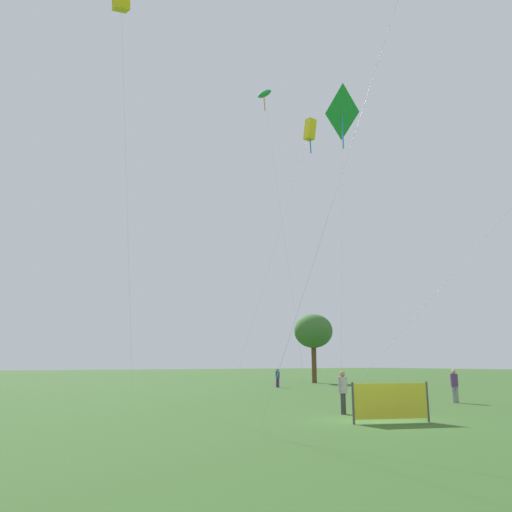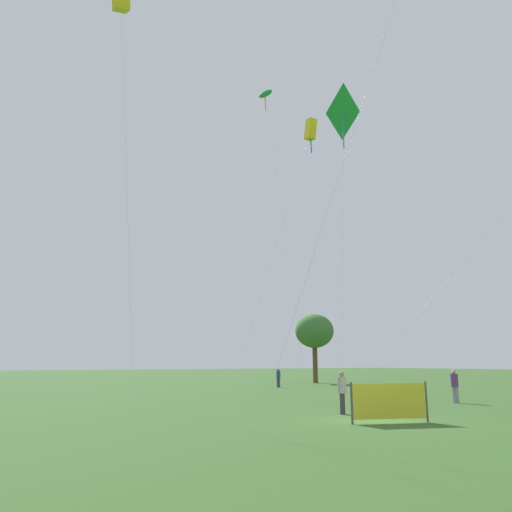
% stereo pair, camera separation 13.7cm
% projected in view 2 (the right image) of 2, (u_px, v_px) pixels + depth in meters
% --- Properties ---
extents(ground, '(280.00, 280.00, 0.00)m').
position_uv_depth(ground, '(377.00, 422.00, 18.15)').
color(ground, '#335623').
extents(person_standing_0, '(0.36, 0.36, 1.61)m').
position_uv_depth(person_standing_0, '(278.00, 376.00, 43.39)').
color(person_standing_0, '#593372').
rests_on(person_standing_0, ground).
extents(person_standing_1, '(0.39, 0.39, 1.75)m').
position_uv_depth(person_standing_1, '(455.00, 383.00, 26.74)').
color(person_standing_1, gray).
rests_on(person_standing_1, ground).
extents(person_standing_3, '(0.39, 0.39, 1.75)m').
position_uv_depth(person_standing_3, '(342.00, 389.00, 20.89)').
color(person_standing_3, '#2D2D33').
rests_on(person_standing_3, ground).
extents(kite_flying_1, '(4.14, 3.20, 33.86)m').
position_uv_depth(kite_flying_1, '(265.00, 95.00, 59.17)').
color(kite_flying_1, silver).
rests_on(kite_flying_1, ground).
extents(kite_flying_2, '(8.74, 1.09, 24.11)m').
position_uv_depth(kite_flying_2, '(311.00, 130.00, 45.72)').
color(kite_flying_2, silver).
rests_on(kite_flying_2, ground).
extents(kite_flying_4, '(5.51, 4.72, 25.14)m').
position_uv_depth(kite_flying_4, '(343.00, 114.00, 44.29)').
color(kite_flying_4, silver).
rests_on(kite_flying_4, ground).
extents(park_tree_0, '(4.12, 4.12, 7.25)m').
position_uv_depth(park_tree_0, '(314.00, 331.00, 53.53)').
color(park_tree_0, brown).
rests_on(park_tree_0, ground).
extents(event_banner, '(2.80, 1.05, 1.43)m').
position_uv_depth(event_banner, '(390.00, 401.00, 17.75)').
color(event_banner, '#4C4C4C').
rests_on(event_banner, ground).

